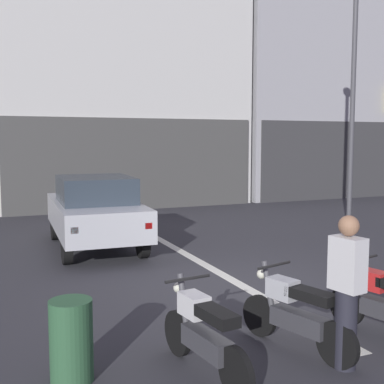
% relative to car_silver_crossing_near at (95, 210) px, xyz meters
% --- Properties ---
extents(ground_plane, '(120.00, 120.00, 0.00)m').
position_rel_car_silver_crossing_near_xyz_m(ground_plane, '(1.67, -3.84, -0.89)').
color(ground_plane, '#333338').
extents(lane_centre_line, '(0.20, 18.00, 0.01)m').
position_rel_car_silver_crossing_near_xyz_m(lane_centre_line, '(1.67, 2.16, -0.88)').
color(lane_centre_line, silver).
rests_on(lane_centre_line, ground).
extents(car_silver_crossing_near, '(1.94, 4.17, 1.64)m').
position_rel_car_silver_crossing_near_xyz_m(car_silver_crossing_near, '(0.00, 0.00, 0.00)').
color(car_silver_crossing_near, black).
rests_on(car_silver_crossing_near, ground).
extents(street_lamp, '(0.36, 0.36, 7.03)m').
position_rel_car_silver_crossing_near_xyz_m(street_lamp, '(7.53, 0.41, 3.38)').
color(street_lamp, '#47474C').
rests_on(street_lamp, ground).
extents(motorcycle_white_row_leftmost, '(0.55, 1.66, 0.98)m').
position_rel_car_silver_crossing_near_xyz_m(motorcycle_white_row_leftmost, '(-0.25, -6.55, -0.43)').
color(motorcycle_white_row_leftmost, black).
rests_on(motorcycle_white_row_leftmost, ground).
extents(motorcycle_silver_row_left_mid, '(0.62, 1.63, 0.98)m').
position_rel_car_silver_crossing_near_xyz_m(motorcycle_silver_row_left_mid, '(0.98, -6.41, -0.43)').
color(motorcycle_silver_row_left_mid, black).
rests_on(motorcycle_silver_row_left_mid, ground).
extents(person_by_motorcycles, '(0.28, 0.39, 1.67)m').
position_rel_car_silver_crossing_near_xyz_m(person_by_motorcycles, '(1.23, -7.00, -0.03)').
color(person_by_motorcycles, '#23232D').
rests_on(person_by_motorcycles, ground).
extents(trash_bin, '(0.44, 0.44, 0.85)m').
position_rel_car_silver_crossing_near_xyz_m(trash_bin, '(-1.54, -6.16, -0.46)').
color(trash_bin, '#2D5938').
rests_on(trash_bin, ground).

